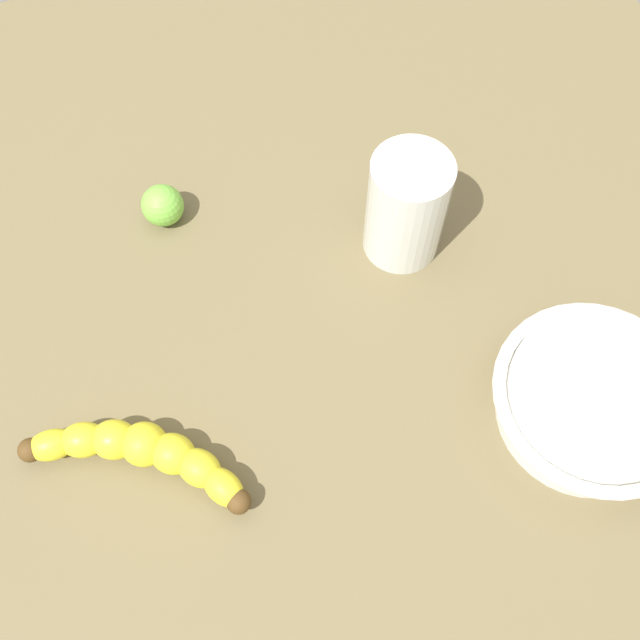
{
  "coord_description": "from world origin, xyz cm",
  "views": [
    {
      "loc": [
        9.74,
        27.71,
        64.36
      ],
      "look_at": [
        -3.3,
        -0.32,
        5.0
      ],
      "focal_mm": 39.71,
      "sensor_mm": 36.0,
      "label": 1
    }
  ],
  "objects_px": {
    "banana": "(141,453)",
    "lime_fruit": "(163,205)",
    "smoothie_glass": "(406,208)",
    "ceramic_bowl": "(591,402)"
  },
  "relations": [
    {
      "from": "ceramic_bowl",
      "to": "lime_fruit",
      "type": "xyz_separation_m",
      "value": [
        0.27,
        -0.37,
        -0.01
      ]
    },
    {
      "from": "banana",
      "to": "smoothie_glass",
      "type": "xyz_separation_m",
      "value": [
        -0.31,
        -0.11,
        0.04
      ]
    },
    {
      "from": "smoothie_glass",
      "to": "ceramic_bowl",
      "type": "height_order",
      "value": "smoothie_glass"
    },
    {
      "from": "smoothie_glass",
      "to": "ceramic_bowl",
      "type": "relative_size",
      "value": 0.67
    },
    {
      "from": "banana",
      "to": "lime_fruit",
      "type": "relative_size",
      "value": 3.92
    },
    {
      "from": "smoothie_glass",
      "to": "lime_fruit",
      "type": "relative_size",
      "value": 2.74
    },
    {
      "from": "smoothie_glass",
      "to": "ceramic_bowl",
      "type": "xyz_separation_m",
      "value": [
        -0.06,
        0.24,
        -0.03
      ]
    },
    {
      "from": "lime_fruit",
      "to": "banana",
      "type": "bearing_deg",
      "value": 66.77
    },
    {
      "from": "lime_fruit",
      "to": "ceramic_bowl",
      "type": "bearing_deg",
      "value": 126.33
    },
    {
      "from": "ceramic_bowl",
      "to": "banana",
      "type": "bearing_deg",
      "value": -18.75
    }
  ]
}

